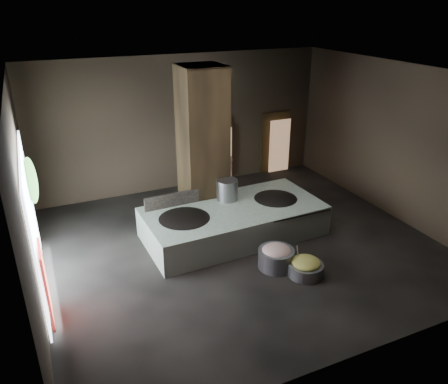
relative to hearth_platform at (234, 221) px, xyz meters
name	(u,v)px	position (x,y,z in m)	size (l,w,h in m)	color
floor	(240,246)	(-0.06, -0.56, -0.47)	(10.00, 9.00, 0.10)	black
ceiling	(243,72)	(-0.06, -0.56, 4.13)	(10.00, 9.00, 0.10)	black
back_wall	(182,123)	(-0.06, 3.99, 1.83)	(10.00, 0.10, 4.50)	black
front_wall	(365,256)	(-0.06, -5.11, 1.83)	(10.00, 0.10, 4.50)	black
left_wall	(23,201)	(-5.11, -0.56, 1.83)	(0.10, 9.00, 4.50)	black
right_wall	(396,142)	(4.99, -0.56, 1.83)	(0.10, 9.00, 4.50)	black
pillar	(203,146)	(-0.36, 1.34, 1.83)	(1.20, 1.20, 4.50)	black
hearth_platform	(234,221)	(0.00, 0.00, 0.00)	(4.88, 2.34, 0.85)	silver
platform_cap	(234,209)	(0.00, 0.00, 0.39)	(4.78, 2.29, 0.03)	black
wok_left	(184,221)	(-1.45, -0.05, 0.33)	(1.54, 1.54, 0.42)	black
wok_left_rim	(184,219)	(-1.45, -0.05, 0.40)	(1.57, 1.57, 0.05)	black
wok_right	(275,201)	(1.35, 0.05, 0.33)	(1.43, 1.43, 0.40)	black
wok_right_rim	(276,199)	(1.35, 0.05, 0.40)	(1.47, 1.47, 0.05)	black
stock_pot	(227,190)	(0.05, 0.55, 0.71)	(0.59, 0.59, 0.64)	gray
splash_guard	(174,200)	(-1.45, 0.75, 0.61)	(1.70, 0.06, 0.42)	black
cook	(226,182)	(0.52, 1.65, 0.45)	(0.64, 0.41, 1.75)	#9E6E50
veg_basin	(305,269)	(0.74, -2.48, -0.27)	(0.85, 0.85, 0.31)	slate
veg_fill	(306,262)	(0.74, -2.48, -0.07)	(0.70, 0.70, 0.21)	#7EA34F
ladle	(298,253)	(0.59, -2.33, 0.13)	(0.03, 0.03, 0.67)	gray
meat_basin	(276,258)	(0.27, -1.89, -0.18)	(0.88, 0.88, 0.48)	slate
meat_fill	(276,251)	(0.27, -1.89, 0.03)	(0.73, 0.73, 0.28)	#B7746E
doorway_near	(216,152)	(1.14, 3.89, 0.68)	(1.18, 0.08, 2.38)	black
doorway_near_glow	(221,154)	(1.28, 3.74, 0.63)	(0.78, 0.04, 1.84)	#8C6647
doorway_far	(275,143)	(3.54, 3.89, 0.68)	(1.18, 0.08, 2.38)	black
doorway_far_glow	(279,146)	(3.62, 3.68, 0.63)	(0.84, 0.04, 1.98)	#8C6647
left_opening	(33,224)	(-5.01, -0.36, 1.18)	(0.04, 4.20, 3.10)	white
pavilion_sliver	(46,285)	(-4.94, -1.66, 0.43)	(0.05, 0.90, 1.70)	maroon
tree_silhouette	(31,180)	(-4.91, 0.74, 1.78)	(0.28, 1.10, 1.10)	#194714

